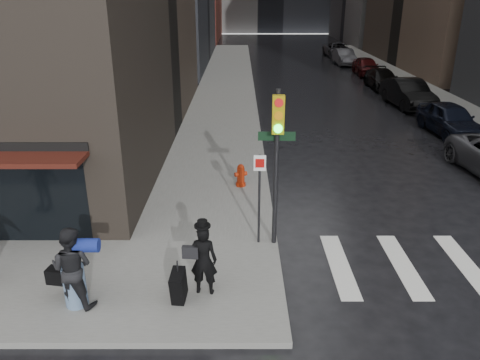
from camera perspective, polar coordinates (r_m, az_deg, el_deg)
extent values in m
plane|color=black|center=(11.22, -5.19, -13.00)|extent=(140.00, 140.00, 0.00)
cube|color=slate|center=(36.72, -1.58, 12.02)|extent=(4.00, 50.00, 0.15)
cube|color=slate|center=(38.78, 19.21, 11.38)|extent=(3.00, 50.00, 0.15)
cube|color=silver|center=(12.26, 12.00, -10.07)|extent=(0.50, 3.00, 0.01)
cube|color=silver|center=(12.69, 19.19, -9.73)|extent=(0.50, 3.00, 0.01)
cube|color=silver|center=(13.29, 25.80, -9.28)|extent=(0.50, 3.00, 0.01)
imported|color=black|center=(10.37, -4.47, -9.72)|extent=(0.63, 0.45, 1.65)
cylinder|color=black|center=(9.96, -4.61, -5.58)|extent=(0.35, 0.35, 0.04)
cylinder|color=black|center=(9.93, -4.62, -5.28)|extent=(0.22, 0.22, 0.13)
cube|color=black|center=(10.26, -6.08, -8.74)|extent=(0.36, 0.14, 0.29)
cube|color=black|center=(10.39, -7.50, -12.72)|extent=(0.33, 0.66, 0.83)
cylinder|color=black|center=(10.14, -7.63, -10.67)|extent=(0.03, 0.03, 0.38)
imported|color=black|center=(10.52, -19.80, -10.01)|extent=(1.00, 0.84, 1.84)
cube|color=black|center=(11.04, -21.08, -10.82)|extent=(0.59, 0.39, 0.34)
cylinder|color=navy|center=(10.23, -18.31, -7.57)|extent=(0.55, 0.30, 0.29)
cylinder|color=black|center=(11.86, 4.41, 1.17)|extent=(0.12, 0.12, 4.13)
cube|color=#AE960B|center=(11.19, 4.69, 7.93)|extent=(0.29, 0.19, 0.93)
cylinder|color=red|center=(11.02, 4.76, 9.37)|extent=(0.21, 0.06, 0.21)
cylinder|color=orange|center=(11.09, 4.71, 7.81)|extent=(0.21, 0.06, 0.21)
cylinder|color=#19E533|center=(11.17, 4.67, 6.27)|extent=(0.21, 0.06, 0.21)
cylinder|color=black|center=(12.16, 2.35, -2.45)|extent=(0.06, 0.06, 2.48)
cube|color=white|center=(11.74, 2.43, 2.08)|extent=(0.31, 0.03, 0.41)
cube|color=black|center=(11.65, 4.50, 5.35)|extent=(0.93, 0.05, 0.23)
cylinder|color=#9A2209|center=(16.24, 0.09, -0.51)|extent=(0.35, 0.35, 0.11)
cylinder|color=#9A2209|center=(16.14, 0.09, 0.38)|extent=(0.26, 0.26, 0.65)
sphere|color=#9A2209|center=(16.01, 0.09, 1.53)|extent=(0.24, 0.24, 0.24)
cylinder|color=#9A2209|center=(16.10, 0.09, 0.73)|extent=(0.46, 0.29, 0.15)
imported|color=black|center=(24.68, 24.20, 6.79)|extent=(2.09, 4.56, 1.52)
imported|color=black|center=(29.91, 19.80, 9.91)|extent=(2.09, 5.06, 1.63)
imported|color=black|center=(35.40, 16.96, 11.69)|extent=(1.86, 4.55, 1.32)
imported|color=#410D0E|center=(41.00, 15.13, 13.25)|extent=(1.74, 4.22, 1.43)
imported|color=#48484D|center=(46.46, 12.60, 14.44)|extent=(1.62, 4.43, 1.45)
imported|color=#434348|center=(52.22, 11.86, 15.27)|extent=(2.67, 5.33, 1.45)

